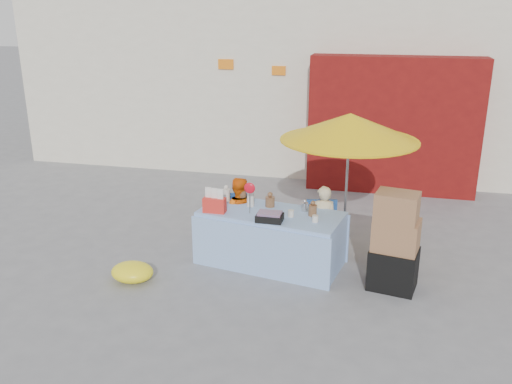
% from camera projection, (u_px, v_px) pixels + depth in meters
% --- Properties ---
extents(ground, '(80.00, 80.00, 0.00)m').
position_uv_depth(ground, '(221.00, 273.00, 7.40)').
color(ground, slate).
rests_on(ground, ground).
extents(backdrop, '(14.00, 8.00, 7.80)m').
position_uv_depth(backdrop, '(328.00, 22.00, 13.21)').
color(backdrop, silver).
rests_on(backdrop, ground).
extents(market_table, '(2.13, 1.28, 1.21)m').
position_uv_depth(market_table, '(270.00, 237.00, 7.58)').
color(market_table, '#9CB8FB').
rests_on(market_table, ground).
extents(chair_left, '(0.57, 0.56, 0.85)m').
position_uv_depth(chair_left, '(236.00, 236.00, 7.97)').
color(chair_left, '#1F468F').
rests_on(chair_left, ground).
extents(chair_right, '(0.57, 0.56, 0.85)m').
position_uv_depth(chair_right, '(320.00, 244.00, 7.69)').
color(chair_right, '#1F468F').
rests_on(chair_right, ground).
extents(vendor_orange, '(0.62, 0.53, 1.11)m').
position_uv_depth(vendor_orange, '(238.00, 214.00, 7.99)').
color(vendor_orange, orange).
rests_on(vendor_orange, ground).
extents(vendor_beige, '(0.44, 0.34, 1.08)m').
position_uv_depth(vendor_beige, '(322.00, 222.00, 7.73)').
color(vendor_beige, beige).
rests_on(vendor_beige, ground).
extents(umbrella, '(1.90, 1.90, 2.09)m').
position_uv_depth(umbrella, '(350.00, 128.00, 7.36)').
color(umbrella, gray).
rests_on(umbrella, ground).
extents(box_stack, '(0.66, 0.58, 1.30)m').
position_uv_depth(box_stack, '(395.00, 245.00, 6.83)').
color(box_stack, black).
rests_on(box_stack, ground).
extents(tarp_bundle, '(0.71, 0.65, 0.26)m').
position_uv_depth(tarp_bundle, '(132.00, 272.00, 7.15)').
color(tarp_bundle, yellow).
rests_on(tarp_bundle, ground).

